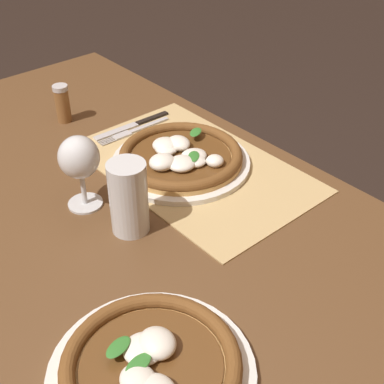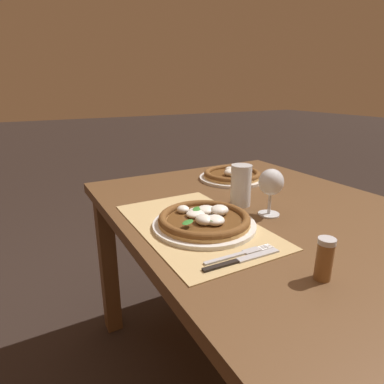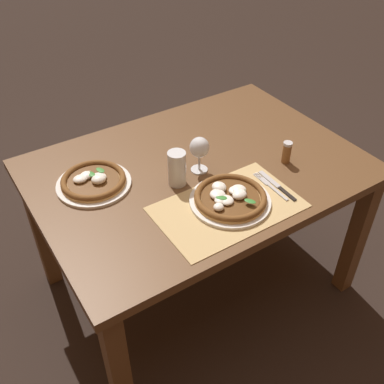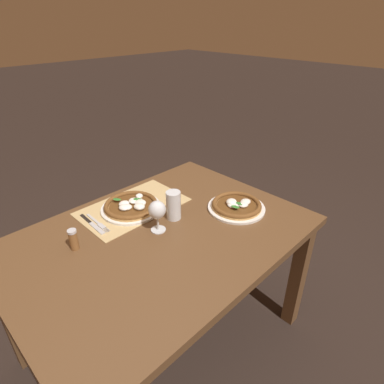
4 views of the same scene
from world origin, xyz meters
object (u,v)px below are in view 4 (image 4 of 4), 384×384
Objects in this scene: pizza_far at (237,206)px; wine_glass at (157,211)px; pint_glass at (174,206)px; pizza_near at (131,206)px; pepper_shaker at (74,239)px; fork at (98,223)px; knife at (92,224)px.

pizza_far is 1.91× the size of wine_glass.
wine_glass is at bearing 11.75° from pint_glass.
pizza_near is 0.37m from pepper_shaker.
pizza_far is 1.47× the size of fork.
pizza_near is 1.04× the size of pizza_far.
pepper_shaker is at bearing 37.45° from knife.
pizza_near is 0.24m from pint_glass.
pizza_far is 0.33m from pint_glass.
knife is (0.21, -0.02, -0.02)m from pizza_near.
wine_glass is 0.13m from pint_glass.
pepper_shaker is at bearing -23.77° from wine_glass.
wine_glass is 1.60× the size of pepper_shaker.
wine_glass reaches higher than pizza_far.
pizza_far is 1.37× the size of knife.
knife is at bearing -142.55° from pepper_shaker.
fork is (0.29, -0.22, -0.06)m from pint_glass.
wine_glass is (0.41, -0.14, 0.09)m from pizza_far.
pizza_far is 0.72m from knife.
fork is at bearing -3.48° from pizza_near.
fork is (0.58, -0.39, -0.01)m from pizza_far.
pint_glass reaches higher than pizza_far.
fork is 2.07× the size of pepper_shaker.
pizza_far is at bearing 149.29° from pint_glass.
pint_glass reaches higher than pizza_near.
pint_glass is at bearing 143.01° from fork.
pizza_far is at bearing 158.54° from pepper_shaker.
pepper_shaker is (0.46, -0.12, -0.02)m from pint_glass.
wine_glass is 0.34m from knife.
pizza_far reaches higher than fork.
pizza_far is at bearing 135.66° from pizza_near.
knife is at bearing -33.67° from pizza_far.
pizza_near reaches higher than pizza_far.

